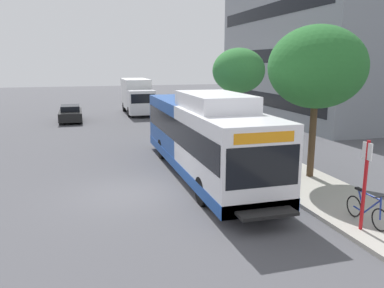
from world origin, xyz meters
TOP-DOWN VIEW (x-y plane):
  - ground_plane at (0.00, 8.00)m, footprint 120.00×120.00m
  - sidewalk_curb at (7.00, 6.00)m, footprint 3.00×56.00m
  - transit_bus at (3.54, 1.65)m, footprint 2.58×12.25m
  - bus_stop_sign_pole at (6.06, -5.31)m, footprint 0.10×0.36m
  - bicycle_parked at (6.49, -5.01)m, footprint 0.52×1.76m
  - street_tree_near_stop at (7.65, -0.27)m, footprint 3.87×3.87m
  - street_tree_mid_block at (8.19, 8.92)m, footprint 3.29×3.29m
  - parked_car_far_lane at (-2.29, 19.46)m, footprint 1.80×4.50m
  - box_truck_background at (3.74, 22.87)m, footprint 2.32×7.01m
  - lattice_comm_tower at (23.44, 32.51)m, footprint 1.10×1.10m

SIDE VIEW (x-z plane):
  - ground_plane at x=0.00m, z-range 0.00..0.00m
  - sidewalk_curb at x=7.00m, z-range 0.00..0.14m
  - bicycle_parked at x=6.49m, z-range 0.05..1.07m
  - parked_car_far_lane at x=-2.29m, z-range 0.00..1.33m
  - bus_stop_sign_pole at x=6.06m, z-range 0.35..2.95m
  - transit_bus at x=3.54m, z-range -0.12..3.53m
  - box_truck_background at x=3.74m, z-range 0.12..3.37m
  - street_tree_mid_block at x=8.19m, z-range 1.51..7.08m
  - street_tree_near_stop at x=7.65m, z-range 1.56..7.71m
  - lattice_comm_tower at x=23.44m, z-range -5.24..26.53m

